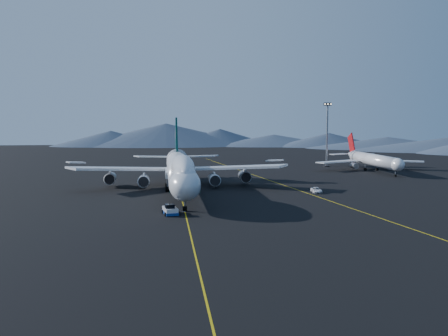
{
  "coord_description": "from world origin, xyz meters",
  "views": [
    {
      "loc": [
        -4.27,
        -127.57,
        18.83
      ],
      "look_at": [
        11.62,
        2.22,
        6.0
      ],
      "focal_mm": 40.0,
      "sensor_mm": 36.0,
      "label": 1
    }
  ],
  "objects": [
    {
      "name": "service_van",
      "position": [
        34.67,
        -4.61,
        0.69
      ],
      "size": [
        2.57,
        5.07,
        1.37
      ],
      "primitive_type": "imported",
      "rotation": [
        0.0,
        0.0,
        -0.06
      ],
      "color": "white",
      "rests_on": "ground"
    },
    {
      "name": "boeing_747",
      "position": [
        0.0,
        0.03,
        5.81
      ],
      "size": [
        59.62,
        72.43,
        19.37
      ],
      "color": "silver",
      "rests_on": "ground"
    },
    {
      "name": "floodlight_mast",
      "position": [
        60.37,
        63.9,
        12.83
      ],
      "size": [
        3.13,
        2.35,
        25.32
      ],
      "rotation": [
        0.0,
        0.0,
        0.24
      ],
      "color": "black",
      "rests_on": "ground"
    },
    {
      "name": "second_jet",
      "position": [
        71.48,
        46.06,
        4.07
      ],
      "size": [
        41.8,
        47.23,
        13.44
      ],
      "rotation": [
        0.0,
        0.0,
        -0.26
      ],
      "color": "silver",
      "rests_on": "ground"
    },
    {
      "name": "taxiway_line_side",
      "position": [
        30.0,
        10.0,
        0.01
      ],
      "size": [
        28.08,
        198.09,
        0.01
      ],
      "primitive_type": "cube",
      "rotation": [
        0.0,
        0.0,
        0.14
      ],
      "color": "gold",
      "rests_on": "ground"
    },
    {
      "name": "ground",
      "position": [
        0.0,
        0.0,
        0.0
      ],
      "size": [
        500.0,
        500.0,
        0.0
      ],
      "primitive_type": "plane",
      "color": "black",
      "rests_on": "ground"
    },
    {
      "name": "taxiway_line_main",
      "position": [
        0.0,
        0.0,
        0.01
      ],
      "size": [
        0.25,
        220.0,
        0.01
      ],
      "primitive_type": "cube",
      "color": "gold",
      "rests_on": "ground"
    },
    {
      "name": "pushback_tug",
      "position": [
        -3.0,
        -29.5,
        0.68
      ],
      "size": [
        3.52,
        5.32,
        2.16
      ],
      "rotation": [
        0.0,
        0.0,
        0.18
      ],
      "color": "silver",
      "rests_on": "ground"
    }
  ]
}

